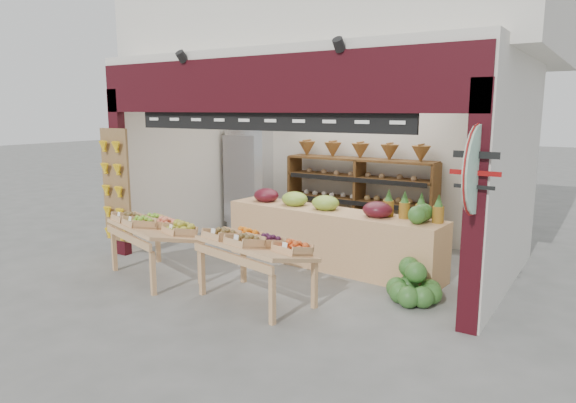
# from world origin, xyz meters

# --- Properties ---
(ground) EXTENTS (60.00, 60.00, 0.00)m
(ground) POSITION_xyz_m (0.00, 0.00, 0.00)
(ground) COLOR #61625D
(ground) RESTS_ON ground
(shop_structure) EXTENTS (6.36, 5.12, 5.40)m
(shop_structure) POSITION_xyz_m (0.00, 1.61, 3.92)
(shop_structure) COLOR silver
(shop_structure) RESTS_ON ground
(banana_board) EXTENTS (0.60, 0.15, 1.80)m
(banana_board) POSITION_xyz_m (-2.73, -1.17, 1.12)
(banana_board) COLOR olive
(banana_board) RESTS_ON ground
(gift_sign) EXTENTS (0.04, 0.93, 0.92)m
(gift_sign) POSITION_xyz_m (2.75, -1.15, 1.75)
(gift_sign) COLOR #C3F5D3
(gift_sign) RESTS_ON ground
(back_shelving) EXTENTS (2.80, 0.46, 1.75)m
(back_shelving) POSITION_xyz_m (0.07, 1.91, 1.10)
(back_shelving) COLOR brown
(back_shelving) RESTS_ON ground
(refrigerator) EXTENTS (0.95, 0.95, 1.96)m
(refrigerator) POSITION_xyz_m (-2.29, 1.82, 0.98)
(refrigerator) COLOR silver
(refrigerator) RESTS_ON ground
(cardboard_stack) EXTENTS (1.08, 0.78, 0.73)m
(cardboard_stack) POSITION_xyz_m (-1.31, 0.90, 0.27)
(cardboard_stack) COLOR beige
(cardboard_stack) RESTS_ON ground
(mid_counter) EXTENTS (3.49, 0.93, 1.08)m
(mid_counter) POSITION_xyz_m (0.40, 0.20, 0.47)
(mid_counter) COLOR tan
(mid_counter) RESTS_ON ground
(display_table_left) EXTENTS (1.61, 1.20, 0.93)m
(display_table_left) POSITION_xyz_m (-1.50, -1.53, 0.71)
(display_table_left) COLOR tan
(display_table_left) RESTS_ON ground
(display_table_right) EXTENTS (1.57, 1.08, 0.93)m
(display_table_right) POSITION_xyz_m (0.28, -1.53, 0.71)
(display_table_right) COLOR tan
(display_table_right) RESTS_ON ground
(watermelon_pile) EXTENTS (0.70, 0.67, 0.51)m
(watermelon_pile) POSITION_xyz_m (1.96, -0.52, 0.19)
(watermelon_pile) COLOR #194617
(watermelon_pile) RESTS_ON ground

